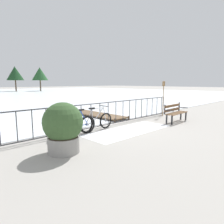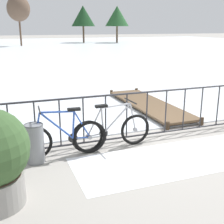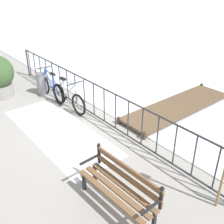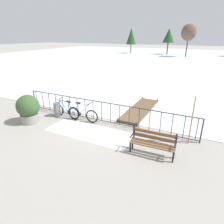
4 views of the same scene
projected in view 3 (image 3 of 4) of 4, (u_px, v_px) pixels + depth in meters
name	position (u px, v px, depth m)	size (l,w,h in m)	color
ground_plane	(94.00, 117.00, 7.77)	(160.00, 160.00, 0.00)	#9E9991
snow_patch	(58.00, 131.00, 7.08)	(3.93, 1.46, 0.01)	white
railing_fence	(94.00, 100.00, 7.51)	(9.06, 0.06, 1.07)	#2D2D33
bicycle_near_railing	(68.00, 98.00, 8.07)	(1.71, 0.52, 0.97)	black
bicycle_second	(51.00, 88.00, 8.74)	(1.71, 0.52, 0.97)	black
park_bench	(120.00, 184.00, 4.60)	(1.62, 0.55, 0.89)	brown
trash_bin	(42.00, 84.00, 9.07)	(0.35, 0.35, 0.73)	gray
wooden_dock	(178.00, 106.00, 8.13)	(1.10, 4.00, 0.20)	brown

